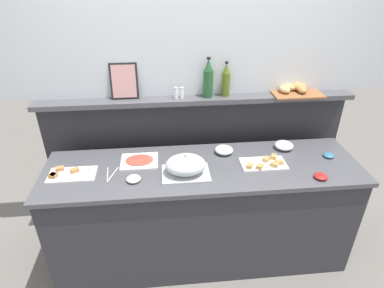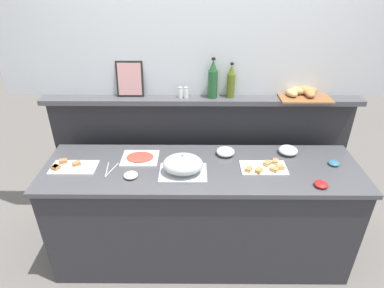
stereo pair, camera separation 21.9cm
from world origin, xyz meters
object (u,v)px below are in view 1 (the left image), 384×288
object	(u,v)px
glass_bowl_large	(284,146)
condiment_bowl_cream	(321,176)
salt_shaker	(176,93)
bread_basket	(294,89)
framed_picture	(124,81)
serving_cloche	(186,165)
condiment_bowl_dark	(134,179)
serving_tongs	(110,175)
olive_oil_bottle	(226,81)
pepper_shaker	(182,93)
condiment_bowl_red	(329,155)
sandwich_platter_rear	(69,174)
sandwich_platter_side	(265,163)
cold_cuts_platter	(139,161)
glass_bowl_medium	(224,150)
wine_bottle_green	(208,79)

from	to	relation	value
glass_bowl_large	condiment_bowl_cream	world-z (taller)	glass_bowl_large
salt_shaker	bread_basket	world-z (taller)	salt_shaker
framed_picture	serving_cloche	bearing A→B (deg)	-52.07
serving_cloche	condiment_bowl_dark	size ratio (longest dim) A/B	3.38
serving_tongs	bread_basket	xyz separation A→B (m)	(1.48, 0.50, 0.40)
glass_bowl_large	serving_tongs	world-z (taller)	glass_bowl_large
serving_tongs	bread_basket	size ratio (longest dim) A/B	0.47
olive_oil_bottle	pepper_shaker	xyz separation A→B (m)	(-0.35, -0.02, -0.08)
glass_bowl_large	condiment_bowl_red	size ratio (longest dim) A/B	1.82
sandwich_platter_rear	condiment_bowl_dark	xyz separation A→B (m)	(0.46, -0.12, 0.01)
bread_basket	framed_picture	distance (m)	1.38
sandwich_platter_side	bread_basket	world-z (taller)	bread_basket
serving_cloche	framed_picture	xyz separation A→B (m)	(-0.43, 0.55, 0.44)
sandwich_platter_rear	framed_picture	size ratio (longest dim) A/B	1.19
glass_bowl_large	serving_tongs	bearing A→B (deg)	-169.65
sandwich_platter_side	cold_cuts_platter	bearing A→B (deg)	172.03
condiment_bowl_cream	cold_cuts_platter	bearing A→B (deg)	165.05
cold_cuts_platter	sandwich_platter_rear	bearing A→B (deg)	-165.43
condiment_bowl_dark	bread_basket	xyz separation A→B (m)	(1.31, 0.58, 0.39)
sandwich_platter_rear	serving_tongs	world-z (taller)	sandwich_platter_rear
condiment_bowl_red	framed_picture	distance (m)	1.69
serving_tongs	olive_oil_bottle	world-z (taller)	olive_oil_bottle
salt_shaker	framed_picture	size ratio (longest dim) A/B	0.31
sandwich_platter_rear	glass_bowl_medium	bearing A→B (deg)	9.41
condiment_bowl_cream	salt_shaker	world-z (taller)	salt_shaker
cold_cuts_platter	bread_basket	world-z (taller)	bread_basket
condiment_bowl_cream	framed_picture	xyz separation A→B (m)	(-1.37, 0.69, 0.50)
serving_cloche	pepper_shaker	xyz separation A→B (m)	(0.01, 0.51, 0.35)
glass_bowl_large	salt_shaker	bearing A→B (deg)	164.70
serving_tongs	wine_bottle_green	world-z (taller)	wine_bottle_green
glass_bowl_medium	olive_oil_bottle	xyz separation A→B (m)	(0.04, 0.27, 0.47)
sandwich_platter_side	glass_bowl_large	bearing A→B (deg)	44.24
sandwich_platter_side	condiment_bowl_cream	size ratio (longest dim) A/B	3.59
glass_bowl_medium	condiment_bowl_dark	size ratio (longest dim) A/B	1.44
cold_cuts_platter	framed_picture	distance (m)	0.63
framed_picture	bread_basket	bearing A→B (deg)	-0.57
sandwich_platter_side	glass_bowl_large	distance (m)	0.31
sandwich_platter_rear	condiment_bowl_cream	xyz separation A→B (m)	(1.76, -0.21, 0.01)
sandwich_platter_side	olive_oil_bottle	xyz separation A→B (m)	(-0.23, 0.47, 0.49)
glass_bowl_medium	condiment_bowl_red	distance (m)	0.81
condiment_bowl_dark	olive_oil_bottle	distance (m)	1.05
sandwich_platter_side	serving_tongs	size ratio (longest dim) A/B	1.80
sandwich_platter_rear	glass_bowl_large	distance (m)	1.66
glass_bowl_large	bread_basket	bearing A→B (deg)	64.10
cold_cuts_platter	condiment_bowl_cream	size ratio (longest dim) A/B	2.96
framed_picture	pepper_shaker	bearing A→B (deg)	-4.96
sandwich_platter_rear	wine_bottle_green	distance (m)	1.25
sandwich_platter_side	serving_tongs	bearing A→B (deg)	-178.35
condiment_bowl_dark	bread_basket	bearing A→B (deg)	24.07
condiment_bowl_cream	pepper_shaker	world-z (taller)	pepper_shaker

